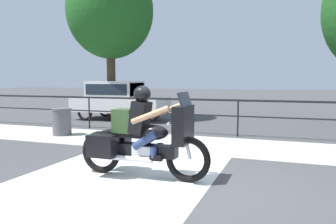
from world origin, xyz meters
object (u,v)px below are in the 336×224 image
object	(u,v)px
trash_bin	(62,122)
tree_behind_car	(110,11)
motorcycle	(141,137)
parked_car	(118,98)

from	to	relation	value
trash_bin	tree_behind_car	world-z (taller)	tree_behind_car
motorcycle	parked_car	distance (m)	8.47
parked_car	trash_bin	xyz separation A→B (m)	(0.34, -4.12, -0.51)
trash_bin	motorcycle	bearing A→B (deg)	-37.41
motorcycle	tree_behind_car	xyz separation A→B (m)	(-4.75, 7.28, 3.81)
motorcycle	trash_bin	xyz separation A→B (m)	(-4.06, 3.11, -0.29)
trash_bin	parked_car	bearing A→B (deg)	94.67
parked_car	tree_behind_car	bearing A→B (deg)	172.37
parked_car	tree_behind_car	size ratio (longest dim) A/B	0.60
motorcycle	tree_behind_car	bearing A→B (deg)	119.53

